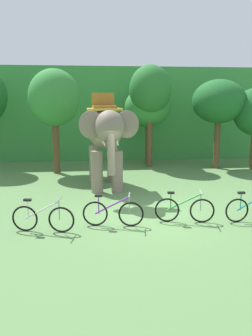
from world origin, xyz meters
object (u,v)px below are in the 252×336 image
Objects in this scene: tree_far_left at (148,107)px; bike_white at (43,218)px; tree_left at (219,102)px; bike_green at (184,209)px; tree_right at (150,91)px; elephant at (105,134)px; tree_center_right at (54,98)px; bike_purple at (113,213)px.

tree_far_left reaches higher than bike_white.
bike_green is (-3.87, -7.86, -3.02)m from tree_left.
tree_far_left is 1.14m from tree_right.
tree_right is 1.17× the size of tree_left.
tree_left is 9.26m from bike_green.
elephant is 4.98m from bike_green.
bike_white is (0.34, -7.79, -3.18)m from tree_center_right.
bike_white and bike_green have the same top height.
bike_green is (2.06, -4.15, -1.82)m from elephant.
tree_left is at bearing 63.80° from bike_green.
elephant is 4.62m from bike_purple.
tree_right is at bearing 63.69° from bike_white.
bike_green is at bearing -92.89° from tree_far_left.
bike_white and bike_purple have the same top height.
elephant is at bearing 67.13° from bike_white.
bike_purple is at bearing -90.11° from elephant.
tree_left reaches higher than bike_purple.
tree_right reaches higher than tree_far_left.
tree_center_right is 1.18× the size of elephant.
tree_center_right is at bearing 124.07° from elephant.
tree_center_right is 4.92m from tree_right.
tree_center_right is 2.91× the size of bike_purple.
elephant reaches higher than bike_purple.
elephant is 5.20m from bike_white.
bike_white is at bearing -175.19° from bike_green.
tree_left is 10.37m from bike_purple.
elephant is at bearing -119.57° from tree_right.
tree_center_right reaches higher than bike_purple.
bike_green is (-0.47, -9.36, -2.73)m from tree_far_left.
tree_center_right is at bearing 119.91° from bike_green.
bike_green is at bearing -93.17° from tree_right.
tree_right is at bearing 167.31° from tree_left.
tree_right is at bearing -89.53° from tree_far_left.
tree_right is 9.77m from bike_purple.
bike_white is at bearing -114.52° from tree_far_left.
bike_green is at bearing -116.20° from tree_left.
bike_white is 1.90m from bike_purple.
bike_white is at bearing -87.51° from tree_center_right.
tree_left is (3.39, -1.50, 0.29)m from tree_far_left.
tree_left is 11.72m from bike_white.
tree_right is at bearing 73.74° from bike_purple.
tree_center_right is 9.17m from bike_green.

